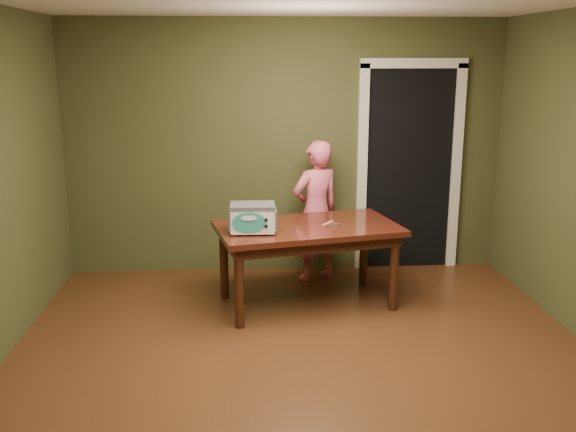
{
  "coord_description": "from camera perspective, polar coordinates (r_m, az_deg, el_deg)",
  "views": [
    {
      "loc": [
        -0.41,
        -4.07,
        2.22
      ],
      "look_at": [
        -0.07,
        1.0,
        0.95
      ],
      "focal_mm": 40.0,
      "sensor_mm": 36.0,
      "label": 1
    }
  ],
  "objects": [
    {
      "name": "child",
      "position": [
        6.43,
        2.51,
        0.45
      ],
      "size": [
        0.61,
        0.53,
        1.42
      ],
      "primitive_type": "imported",
      "rotation": [
        0.0,
        0.0,
        3.57
      ],
      "color": "#E75F7F",
      "rests_on": "floor"
    },
    {
      "name": "floor",
      "position": [
        4.65,
        1.76,
        -14.47
      ],
      "size": [
        5.0,
        5.0,
        0.0
      ],
      "primitive_type": "plane",
      "color": "#502A17",
      "rests_on": "ground"
    },
    {
      "name": "room_shell",
      "position": [
        4.12,
        1.94,
        6.88
      ],
      "size": [
        4.52,
        5.02,
        2.61
      ],
      "color": "#414826",
      "rests_on": "ground"
    },
    {
      "name": "toy_oven",
      "position": [
        5.47,
        -3.16,
        -0.09
      ],
      "size": [
        0.41,
        0.28,
        0.25
      ],
      "rotation": [
        0.0,
        0.0,
        -0.01
      ],
      "color": "#4C4F54",
      "rests_on": "dining_table"
    },
    {
      "name": "spatula",
      "position": [
        5.8,
        3.58,
        -0.62
      ],
      "size": [
        0.12,
        0.16,
        0.01
      ],
      "primitive_type": "cube",
      "rotation": [
        0.0,
        0.0,
        0.97
      ],
      "color": "#DDB760",
      "rests_on": "dining_table"
    },
    {
      "name": "dining_table",
      "position": [
        5.76,
        1.72,
        -1.78
      ],
      "size": [
        1.75,
        1.22,
        0.75
      ],
      "rotation": [
        0.0,
        0.0,
        0.21
      ],
      "color": "#3C170D",
      "rests_on": "floor"
    },
    {
      "name": "baking_pan",
      "position": [
        5.72,
        4.08,
        -0.76
      ],
      "size": [
        0.1,
        0.1,
        0.02
      ],
      "color": "silver",
      "rests_on": "dining_table"
    },
    {
      "name": "doorway",
      "position": [
        7.15,
        10.1,
        4.46
      ],
      "size": [
        1.1,
        0.66,
        2.25
      ],
      "color": "black",
      "rests_on": "ground"
    }
  ]
}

